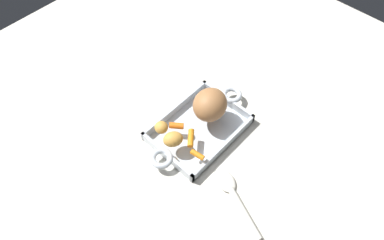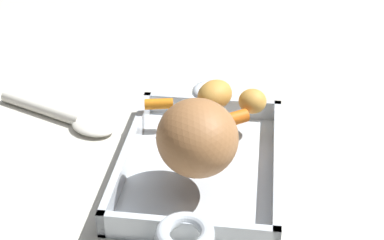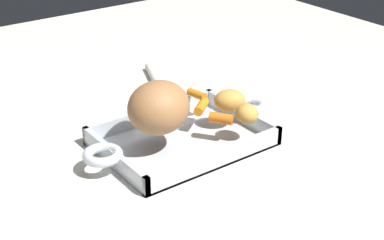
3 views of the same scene
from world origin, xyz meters
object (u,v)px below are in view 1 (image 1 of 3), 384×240
at_px(baby_carrot_center_left, 191,138).
at_px(potato_golden_large, 173,139).
at_px(roasting_dish, 199,128).
at_px(pork_roast, 210,105).
at_px(baby_carrot_short, 176,126).
at_px(baby_carrot_northwest, 197,155).
at_px(potato_corner, 161,127).
at_px(serving_spoon, 235,196).

distance_m(baby_carrot_center_left, potato_golden_large, 0.05).
xyz_separation_m(roasting_dish, pork_roast, (-0.05, 0.00, 0.07)).
distance_m(pork_roast, baby_carrot_short, 0.12).
distance_m(baby_carrot_northwest, potato_golden_large, 0.08).
distance_m(roasting_dish, baby_carrot_northwest, 0.12).
relative_size(roasting_dish, baby_carrot_short, 9.09).
bearing_deg(baby_carrot_short, pork_roast, 159.94).
bearing_deg(potato_corner, roasting_dish, 146.79).
bearing_deg(serving_spoon, roasting_dish, -1.78).
height_order(baby_carrot_center_left, baby_carrot_northwest, baby_carrot_center_left).
height_order(pork_roast, baby_carrot_short, pork_roast).
bearing_deg(roasting_dish, baby_carrot_northwest, 39.97).
bearing_deg(baby_carrot_northwest, pork_roast, -151.68).
bearing_deg(baby_carrot_short, baby_carrot_northwest, 75.27).
bearing_deg(baby_carrot_northwest, baby_carrot_short, -104.73).
distance_m(baby_carrot_northwest, serving_spoon, 0.15).
height_order(baby_carrot_short, serving_spoon, baby_carrot_short).
xyz_separation_m(pork_roast, baby_carrot_northwest, (0.14, 0.07, -0.04)).
distance_m(roasting_dish, pork_roast, 0.09).
distance_m(potato_corner, serving_spoon, 0.29).
distance_m(baby_carrot_short, serving_spoon, 0.27).
relative_size(baby_carrot_short, baby_carrot_northwest, 1.02).
bearing_deg(roasting_dish, serving_spoon, 66.45).
bearing_deg(pork_roast, serving_spoon, 56.85).
height_order(baby_carrot_short, potato_corner, potato_corner).
distance_m(baby_carrot_center_left, baby_carrot_northwest, 0.06).
distance_m(roasting_dish, serving_spoon, 0.24).
bearing_deg(potato_corner, baby_carrot_center_left, 113.03).
xyz_separation_m(roasting_dish, serving_spoon, (0.10, 0.22, -0.00)).
bearing_deg(baby_carrot_center_left, serving_spoon, 79.60).
xyz_separation_m(baby_carrot_center_left, potato_golden_large, (0.04, -0.03, 0.01)).
bearing_deg(potato_golden_large, roasting_dish, 175.75).
xyz_separation_m(baby_carrot_center_left, potato_corner, (0.04, -0.09, 0.01)).
relative_size(baby_carrot_center_left, serving_spoon, 0.26).
relative_size(pork_roast, potato_corner, 2.76).
distance_m(baby_carrot_short, potato_corner, 0.05).
height_order(potato_corner, serving_spoon, potato_corner).
relative_size(roasting_dish, serving_spoon, 1.80).
distance_m(roasting_dish, potato_golden_large, 0.11).
distance_m(baby_carrot_short, potato_golden_large, 0.06).
bearing_deg(serving_spoon, pork_roast, -11.38).
height_order(pork_roast, serving_spoon, pork_roast).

